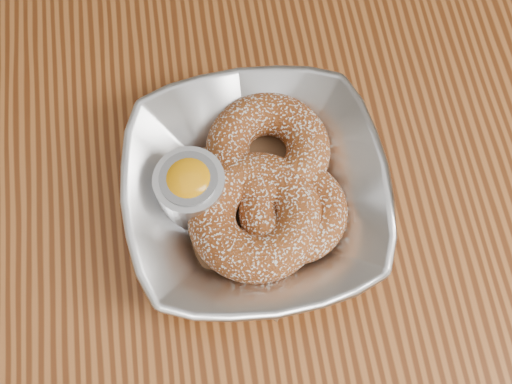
{
  "coord_description": "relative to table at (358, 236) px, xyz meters",
  "views": [
    {
      "loc": [
        -0.13,
        -0.16,
        1.23
      ],
      "look_at": [
        -0.1,
        0.01,
        0.78
      ],
      "focal_mm": 42.0,
      "sensor_mm": 36.0,
      "label": 1
    }
  ],
  "objects": [
    {
      "name": "ground_plane",
      "position": [
        0.0,
        0.0,
        -0.65
      ],
      "size": [
        4.0,
        4.0,
        0.0
      ],
      "primitive_type": "plane",
      "color": "#565659",
      "rests_on": "ground"
    },
    {
      "name": "table",
      "position": [
        0.0,
        0.0,
        0.0
      ],
      "size": [
        1.2,
        0.8,
        0.75
      ],
      "color": "brown",
      "rests_on": "ground_plane"
    },
    {
      "name": "serving_bowl",
      "position": [
        -0.1,
        0.01,
        0.12
      ],
      "size": [
        0.21,
        0.21,
        0.05
      ],
      "primitive_type": "imported",
      "color": "silver",
      "rests_on": "table"
    },
    {
      "name": "parchment",
      "position": [
        -0.1,
        0.01,
        0.11
      ],
      "size": [
        0.21,
        0.21,
        0.0
      ],
      "primitive_type": "cube",
      "rotation": [
        0.0,
        0.0,
        0.8
      ],
      "color": "brown",
      "rests_on": "table"
    },
    {
      "name": "donut_back",
      "position": [
        -0.09,
        0.05,
        0.13
      ],
      "size": [
        0.14,
        0.14,
        0.04
      ],
      "primitive_type": "torus",
      "rotation": [
        0.0,
        0.0,
        0.39
      ],
      "color": "brown",
      "rests_on": "parchment"
    },
    {
      "name": "donut_front",
      "position": [
        -0.11,
        -0.01,
        0.13
      ],
      "size": [
        0.13,
        0.13,
        0.04
      ],
      "primitive_type": "torus",
      "rotation": [
        0.0,
        0.0,
        0.21
      ],
      "color": "brown",
      "rests_on": "parchment"
    },
    {
      "name": "donut_extra",
      "position": [
        -0.08,
        -0.01,
        0.12
      ],
      "size": [
        0.11,
        0.11,
        0.03
      ],
      "primitive_type": "torus",
      "rotation": [
        0.0,
        0.0,
        -0.26
      ],
      "color": "brown",
      "rests_on": "parchment"
    },
    {
      "name": "ramekin",
      "position": [
        -0.15,
        0.02,
        0.13
      ],
      "size": [
        0.06,
        0.06,
        0.05
      ],
      "color": "silver",
      "rests_on": "table"
    }
  ]
}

